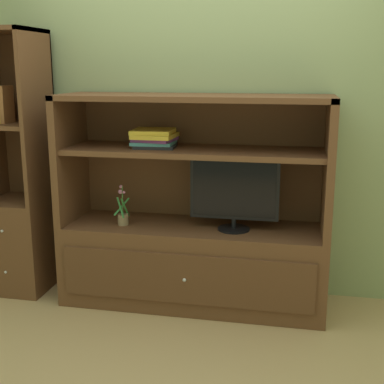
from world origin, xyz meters
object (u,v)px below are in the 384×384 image
potted_plant (123,216)px  magazine_stack (154,138)px  bookshelf_tall (19,207)px  media_console (194,240)px  tv_monitor (234,193)px

potted_plant → magazine_stack: size_ratio=0.91×
magazine_stack → bookshelf_tall: 1.18m
bookshelf_tall → magazine_stack: bearing=-0.2°
media_console → tv_monitor: size_ratio=3.07×
bookshelf_tall → potted_plant: bearing=-6.1°
tv_monitor → potted_plant: 0.79m
media_console → bookshelf_tall: bearing=179.9°
media_console → bookshelf_tall: (-1.32, 0.00, 0.16)m
potted_plant → bookshelf_tall: (-0.84, 0.09, -0.01)m
tv_monitor → bookshelf_tall: bearing=178.2°
magazine_stack → bookshelf_tall: bearing=179.8°
potted_plant → media_console: bearing=10.2°
tv_monitor → bookshelf_tall: size_ratio=0.31×
tv_monitor → potted_plant: bearing=-177.1°
tv_monitor → magazine_stack: size_ratio=1.91×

